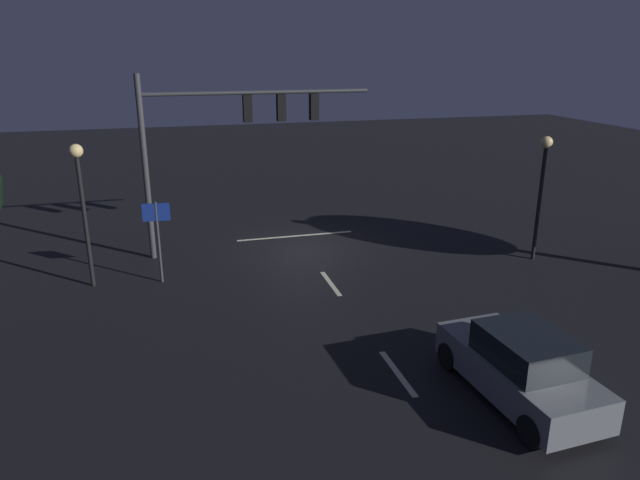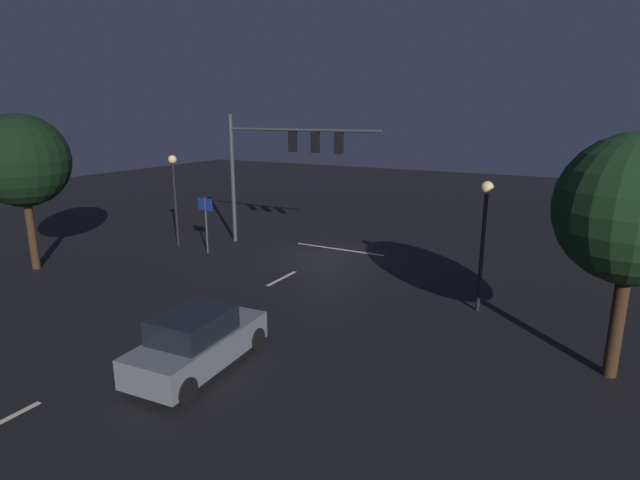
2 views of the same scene
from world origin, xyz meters
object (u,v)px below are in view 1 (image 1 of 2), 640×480
Objects in this scene: street_lamp_left_kerb at (543,174)px; street_lamp_right_kerb at (81,188)px; car_approaching at (520,367)px; route_sign at (157,225)px; traffic_signal_assembly at (229,127)px.

street_lamp_right_kerb is at bearing -5.64° from street_lamp_left_kerb.
route_sign reaches higher than car_approaching.
traffic_signal_assembly reaches higher than route_sign.
street_lamp_right_kerb is at bearing -6.41° from route_sign.
traffic_signal_assembly reaches higher than street_lamp_left_kerb.
street_lamp_right_kerb is 2.64m from route_sign.
traffic_signal_assembly reaches higher than car_approaching.
car_approaching is at bearing 129.90° from route_sign.
traffic_signal_assembly is at bearing -19.92° from street_lamp_left_kerb.
car_approaching is 14.18m from street_lamp_right_kerb.
street_lamp_left_kerb is 13.84m from route_sign.
route_sign is at bearing 173.59° from street_lamp_right_kerb.
car_approaching is 10.28m from street_lamp_left_kerb.
traffic_signal_assembly is 13.61m from car_approaching.
street_lamp_left_kerb is 1.64× the size of route_sign.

